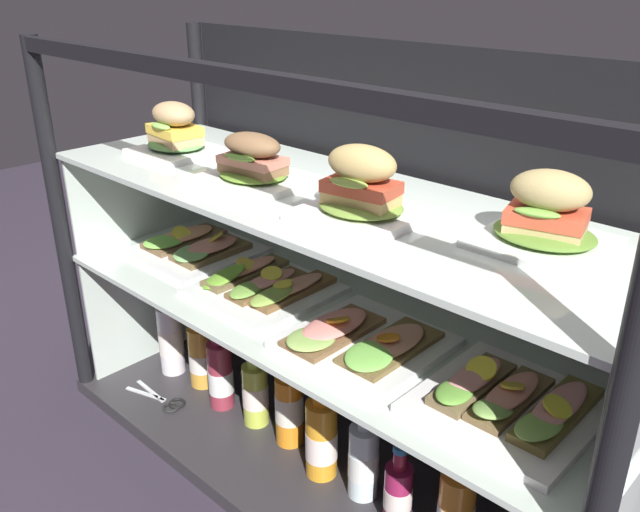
# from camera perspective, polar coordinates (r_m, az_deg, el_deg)

# --- Properties ---
(ground_plane) EXTENTS (6.00, 6.00, 0.02)m
(ground_plane) POSITION_cam_1_polar(r_m,az_deg,el_deg) (1.63, 0.00, -17.83)
(ground_plane) COLOR #2D2632
(ground_plane) RESTS_ON ground
(case_base_deck) EXTENTS (1.38, 0.48, 0.04)m
(case_base_deck) POSITION_cam_1_polar(r_m,az_deg,el_deg) (1.61, 0.00, -17.07)
(case_base_deck) COLOR #2D2B2E
(case_base_deck) RESTS_ON ground
(case_frame) EXTENTS (1.38, 0.48, 0.93)m
(case_frame) POSITION_cam_1_polar(r_m,az_deg,el_deg) (1.42, 3.31, 0.54)
(case_frame) COLOR black
(case_frame) RESTS_ON ground
(riser_lower_tier) EXTENTS (1.30, 0.40, 0.36)m
(riser_lower_tier) POSITION_cam_1_polar(r_m,az_deg,el_deg) (1.49, 0.00, -11.37)
(riser_lower_tier) COLOR silver
(riser_lower_tier) RESTS_ON case_base_deck
(shelf_lower_glass) EXTENTS (1.32, 0.42, 0.01)m
(shelf_lower_glass) POSITION_cam_1_polar(r_m,az_deg,el_deg) (1.39, 0.00, -5.19)
(shelf_lower_glass) COLOR silver
(shelf_lower_glass) RESTS_ON riser_lower_tier
(riser_upper_tier) EXTENTS (1.30, 0.40, 0.25)m
(riser_upper_tier) POSITION_cam_1_polar(r_m,az_deg,el_deg) (1.34, 0.00, -0.24)
(riser_upper_tier) COLOR silver
(riser_upper_tier) RESTS_ON shelf_lower_glass
(shelf_upper_glass) EXTENTS (1.32, 0.42, 0.01)m
(shelf_upper_glass) POSITION_cam_1_polar(r_m,az_deg,el_deg) (1.29, 0.00, 5.13)
(shelf_upper_glass) COLOR silver
(shelf_upper_glass) RESTS_ON riser_upper_tier
(plated_roll_sandwich_far_left) EXTENTS (0.18, 0.18, 0.12)m
(plated_roll_sandwich_far_left) POSITION_cam_1_polar(r_m,az_deg,el_deg) (1.58, -12.32, 10.16)
(plated_roll_sandwich_far_left) COLOR white
(plated_roll_sandwich_far_left) RESTS_ON shelf_upper_glass
(plated_roll_sandwich_mid_right) EXTENTS (0.21, 0.21, 0.10)m
(plated_roll_sandwich_mid_right) POSITION_cam_1_polar(r_m,az_deg,el_deg) (1.34, -5.78, 7.60)
(plated_roll_sandwich_mid_right) COLOR white
(plated_roll_sandwich_mid_right) RESTS_ON shelf_upper_glass
(plated_roll_sandwich_near_right_corner) EXTENTS (0.19, 0.19, 0.13)m
(plated_roll_sandwich_near_right_corner) POSITION_cam_1_polar(r_m,az_deg,el_deg) (1.13, 3.53, 5.31)
(plated_roll_sandwich_near_right_corner) COLOR white
(plated_roll_sandwich_near_right_corner) RESTS_ON shelf_upper_glass
(plated_roll_sandwich_mid_left) EXTENTS (0.19, 0.19, 0.12)m
(plated_roll_sandwich_mid_left) POSITION_cam_1_polar(r_m,az_deg,el_deg) (1.08, 18.81, 3.04)
(plated_roll_sandwich_mid_left) COLOR white
(plated_roll_sandwich_mid_left) RESTS_ON shelf_upper_glass
(open_sandwich_tray_mid_right) EXTENTS (0.27, 0.27, 0.06)m
(open_sandwich_tray_mid_right) POSITION_cam_1_polar(r_m,az_deg,el_deg) (1.70, -10.69, 0.76)
(open_sandwich_tray_mid_right) COLOR white
(open_sandwich_tray_mid_right) RESTS_ON shelf_lower_glass
(open_sandwich_tray_left_of_center) EXTENTS (0.27, 0.27, 0.05)m
(open_sandwich_tray_left_of_center) POSITION_cam_1_polar(r_m,az_deg,el_deg) (1.48, -4.83, -2.56)
(open_sandwich_tray_left_of_center) COLOR white
(open_sandwich_tray_left_of_center) RESTS_ON shelf_lower_glass
(open_sandwich_tray_near_left_corner) EXTENTS (0.27, 0.28, 0.06)m
(open_sandwich_tray_near_left_corner) POSITION_cam_1_polar(r_m,az_deg,el_deg) (1.26, 3.42, -7.25)
(open_sandwich_tray_near_left_corner) COLOR white
(open_sandwich_tray_near_left_corner) RESTS_ON shelf_lower_glass
(open_sandwich_tray_center) EXTENTS (0.27, 0.27, 0.06)m
(open_sandwich_tray_center) POSITION_cam_1_polar(r_m,az_deg,el_deg) (1.14, 15.92, -11.95)
(open_sandwich_tray_center) COLOR white
(open_sandwich_tray_center) RESTS_ON shelf_lower_glass
(juice_bottle_front_middle) EXTENTS (0.07, 0.07, 0.25)m
(juice_bottle_front_middle) POSITION_cam_1_polar(r_m,az_deg,el_deg) (1.87, -12.67, -6.81)
(juice_bottle_front_middle) COLOR white
(juice_bottle_front_middle) RESTS_ON case_base_deck
(juice_bottle_tucked_behind) EXTENTS (0.07, 0.07, 0.23)m
(juice_bottle_tucked_behind) POSITION_cam_1_polar(r_m,az_deg,el_deg) (1.80, -10.12, -8.29)
(juice_bottle_tucked_behind) COLOR gold
(juice_bottle_tucked_behind) RESTS_ON case_base_deck
(juice_bottle_front_second) EXTENTS (0.06, 0.06, 0.24)m
(juice_bottle_front_second) POSITION_cam_1_polar(r_m,az_deg,el_deg) (1.71, -8.53, -9.89)
(juice_bottle_front_second) COLOR maroon
(juice_bottle_front_second) RESTS_ON case_base_deck
(juice_bottle_front_right_end) EXTENTS (0.06, 0.06, 0.21)m
(juice_bottle_front_right_end) POSITION_cam_1_polar(r_m,az_deg,el_deg) (1.65, -5.56, -11.50)
(juice_bottle_front_right_end) COLOR #BECE46
(juice_bottle_front_right_end) RESTS_ON case_base_deck
(juice_bottle_front_left_end) EXTENTS (0.07, 0.07, 0.23)m
(juice_bottle_front_left_end) POSITION_cam_1_polar(r_m,az_deg,el_deg) (1.58, -2.64, -12.76)
(juice_bottle_front_left_end) COLOR orange
(juice_bottle_front_left_end) RESTS_ON case_base_deck
(juice_bottle_back_left) EXTENTS (0.07, 0.07, 0.23)m
(juice_bottle_back_left) POSITION_cam_1_polar(r_m,az_deg,el_deg) (1.49, 0.12, -15.29)
(juice_bottle_back_left) COLOR orange
(juice_bottle_back_left) RESTS_ON case_base_deck
(juice_bottle_back_center) EXTENTS (0.06, 0.06, 0.22)m
(juice_bottle_back_center) POSITION_cam_1_polar(r_m,az_deg,el_deg) (1.45, 3.74, -17.05)
(juice_bottle_back_center) COLOR white
(juice_bottle_back_center) RESTS_ON case_base_deck
(juice_bottle_near_post) EXTENTS (0.06, 0.06, 0.20)m
(juice_bottle_near_post) POSITION_cam_1_polar(r_m,az_deg,el_deg) (1.40, 6.69, -19.60)
(juice_bottle_near_post) COLOR #951D48
(juice_bottle_near_post) RESTS_ON case_base_deck
(kitchen_scissors) EXTENTS (0.19, 0.08, 0.01)m
(kitchen_scissors) POSITION_cam_1_polar(r_m,az_deg,el_deg) (1.79, -12.93, -12.10)
(kitchen_scissors) COLOR silver
(kitchen_scissors) RESTS_ON case_base_deck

